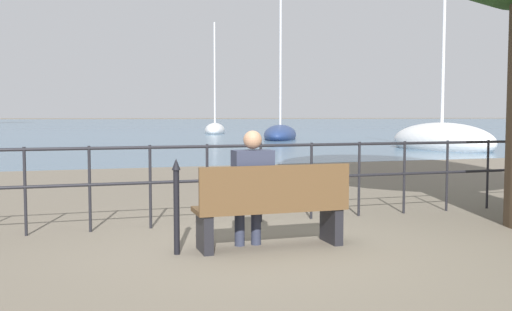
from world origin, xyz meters
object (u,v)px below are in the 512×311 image
at_px(sailboat_2, 215,130).
at_px(sailboat_3, 280,134).
at_px(park_bench, 272,209).
at_px(seated_person_left, 252,184).
at_px(sailboat_1, 441,141).
at_px(closed_umbrella, 176,201).

distance_m(sailboat_2, sailboat_3, 12.23).
distance_m(park_bench, sailboat_3, 29.72).
height_order(seated_person_left, sailboat_1, sailboat_1).
height_order(closed_umbrella, sailboat_2, sailboat_2).
distance_m(seated_person_left, sailboat_1, 20.04).
bearing_deg(seated_person_left, park_bench, -20.02).
bearing_deg(sailboat_1, closed_umbrella, -142.43).
bearing_deg(sailboat_2, park_bench, -85.96).
xyz_separation_m(seated_person_left, closed_umbrella, (-0.81, -0.04, -0.14)).
bearing_deg(sailboat_1, park_bench, -140.22).
xyz_separation_m(sailboat_1, sailboat_2, (-3.92, 24.90, -0.05)).
bearing_deg(park_bench, closed_umbrella, 177.83).
relative_size(park_bench, seated_person_left, 1.31).
xyz_separation_m(sailboat_2, sailboat_3, (1.25, -12.16, -0.01)).
xyz_separation_m(seated_person_left, sailboat_1, (13.23, 15.05, -0.32)).
bearing_deg(park_bench, seated_person_left, 159.98).
height_order(park_bench, sailboat_2, sailboat_2).
bearing_deg(closed_umbrella, seated_person_left, 2.52).
relative_size(park_bench, sailboat_1, 0.16).
bearing_deg(sailboat_3, seated_person_left, -87.16).
bearing_deg(closed_umbrella, park_bench, -2.17).
xyz_separation_m(closed_umbrella, sailboat_2, (10.11, 39.98, -0.22)).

